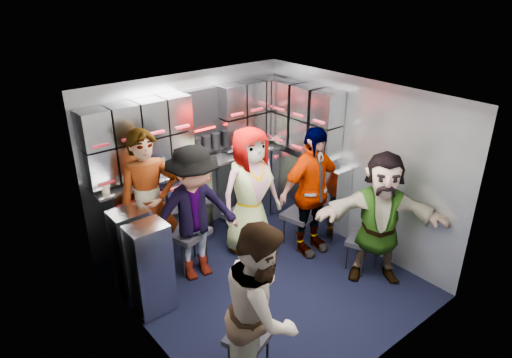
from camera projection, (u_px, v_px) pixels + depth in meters
floor at (266, 281)px, 5.15m from camera, size 3.00×3.00×0.00m
wall_back at (189, 156)px, 5.76m from camera, size 2.80×0.04×2.10m
wall_left at (143, 245)px, 3.90m from camera, size 0.04×3.00×2.10m
wall_right at (354, 164)px, 5.51m from camera, size 0.04×3.00×2.10m
ceiling at (268, 98)px, 4.27m from camera, size 2.80×3.00×0.02m
cart_bank_back at (201, 201)px, 5.84m from camera, size 2.68×0.38×0.99m
cart_bank_left at (142, 261)px, 4.65m from camera, size 0.38×0.76×0.99m
counter at (199, 164)px, 5.63m from camera, size 2.68×0.42×0.03m
locker_bank_back at (194, 126)px, 5.47m from camera, size 2.68×0.28×0.82m
locker_bank_right at (306, 118)px, 5.73m from camera, size 0.28×1.00×0.82m
right_cabinet at (308, 192)px, 6.08m from camera, size 0.28×1.20×1.00m
coffee_niche at (204, 123)px, 5.62m from camera, size 0.46×0.16×0.84m
red_latch_strip at (208, 179)px, 5.54m from camera, size 2.60×0.02×0.03m
jump_seat_near_left at (248, 339)px, 3.84m from camera, size 0.43×0.42×0.40m
jump_seat_mid_left at (188, 235)px, 5.20m from camera, size 0.52×0.50×0.50m
jump_seat_center at (241, 216)px, 5.70m from camera, size 0.43×0.41×0.44m
jump_seat_mid_right at (299, 216)px, 5.68m from camera, size 0.44×0.43×0.45m
jump_seat_near_right at (363, 242)px, 5.20m from camera, size 0.45×0.44×0.41m
attendant_standing at (149, 205)px, 4.95m from camera, size 0.72×0.58×1.72m
attendant_arc_a at (262, 311)px, 3.54m from camera, size 0.96×0.95×1.56m
attendant_arc_b at (195, 214)px, 4.93m from camera, size 1.09×0.71×1.57m
attendant_arc_c at (250, 192)px, 5.40m from camera, size 0.82×0.57×1.60m
attendant_arc_d at (311, 192)px, 5.39m from camera, size 0.95×0.43×1.60m
attendant_arc_e at (380, 218)px, 4.91m from camera, size 1.31×1.31×1.51m
bottle_left at (163, 165)px, 5.25m from camera, size 0.07×0.07×0.22m
bottle_mid at (158, 166)px, 5.21m from camera, size 0.07×0.07×0.24m
bottle_right at (246, 141)px, 5.94m from camera, size 0.07×0.07×0.26m
cup_left at (105, 188)px, 4.86m from camera, size 0.08×0.08×0.09m
cup_right at (263, 143)px, 6.13m from camera, size 0.08×0.08×0.09m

